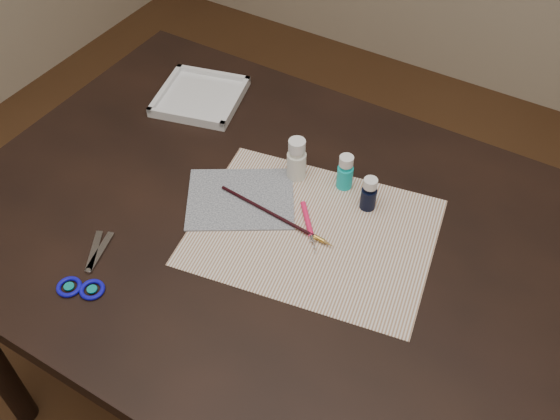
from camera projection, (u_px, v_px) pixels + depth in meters
The scene contains 11 objects.
ground at pixel (280, 404), 1.77m from camera, with size 3.50×3.50×0.02m, color #422614.
table at pixel (280, 331), 1.49m from camera, with size 1.30×0.90×0.75m, color black.
paper at pixel (313, 232), 1.21m from camera, with size 0.46×0.35×0.00m, color silver.
canvas at pixel (241, 199), 1.26m from camera, with size 0.21×0.17×0.00m, color black.
paint_bottle_white at pixel (297, 159), 1.28m from camera, with size 0.04×0.04×0.10m, color white.
paint_bottle_cyan at pixel (345, 172), 1.26m from camera, with size 0.03×0.03×0.08m, color #11BEC0.
paint_bottle_navy at pixel (369, 194), 1.22m from camera, with size 0.03×0.03×0.08m, color black.
paintbrush at pixel (276, 216), 1.22m from camera, with size 0.27×0.01×0.01m, color black, non-canonical shape.
craft_knife at pixel (309, 227), 1.21m from camera, with size 0.13×0.01×0.01m, color #F31B54, non-canonical shape.
scissors at pixel (88, 264), 1.15m from camera, with size 0.18×0.09×0.01m, color silver, non-canonical shape.
palette_tray at pixel (200, 96), 1.48m from camera, with size 0.19×0.19×0.02m, color silver.
Camera 1 is at (0.41, -0.69, 1.66)m, focal length 40.00 mm.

